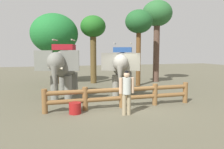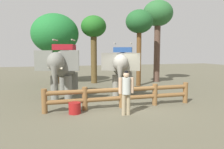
% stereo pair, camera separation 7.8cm
% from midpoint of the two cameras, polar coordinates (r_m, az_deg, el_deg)
% --- Properties ---
extents(ground_plane, '(60.00, 60.00, 0.00)m').
position_cam_midpoint_polar(ground_plane, '(10.35, 1.94, -8.48)').
color(ground_plane, '#5A5644').
extents(log_fence, '(7.11, 0.34, 1.05)m').
position_cam_midpoint_polar(log_fence, '(10.01, 2.38, -5.43)').
color(log_fence, brown).
rests_on(log_fence, ground).
extents(elephant_near_left, '(2.65, 3.93, 3.29)m').
position_cam_midpoint_polar(elephant_near_left, '(12.19, -12.97, 2.40)').
color(elephant_near_left, slate).
rests_on(elephant_near_left, ground).
extents(elephant_center, '(2.78, 3.71, 3.13)m').
position_cam_midpoint_polar(elephant_center, '(12.81, 2.62, 2.33)').
color(elephant_center, gray).
rests_on(elephant_center, ground).
extents(tourist_woman_in_black, '(0.65, 0.36, 1.84)m').
position_cam_midpoint_polar(tourist_woman_in_black, '(8.78, 3.66, -4.03)').
color(tourist_woman_in_black, '#9B8B6A').
rests_on(tourist_woman_in_black, ground).
extents(tree_far_left, '(2.05, 2.05, 5.51)m').
position_cam_midpoint_polar(tree_far_left, '(17.78, -5.20, 11.67)').
color(tree_far_left, brown).
rests_on(tree_far_left, ground).
extents(tree_back_center, '(2.53, 2.53, 6.91)m').
position_cam_midpoint_polar(tree_back_center, '(19.14, 11.81, 14.80)').
color(tree_back_center, brown).
rests_on(tree_back_center, ground).
extents(tree_far_right, '(3.75, 3.75, 5.63)m').
position_cam_midpoint_polar(tree_far_right, '(18.02, -15.21, 10.32)').
color(tree_far_right, brown).
rests_on(tree_far_right, ground).
extents(tree_deep_back, '(2.04, 2.04, 5.72)m').
position_cam_midpoint_polar(tree_deep_back, '(16.51, 7.02, 13.23)').
color(tree_deep_back, brown).
rests_on(tree_deep_back, ground).
extents(feed_bucket, '(0.51, 0.51, 0.48)m').
position_cam_midpoint_polar(feed_bucket, '(9.25, -10.07, -8.83)').
color(feed_bucket, maroon).
rests_on(feed_bucket, ground).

